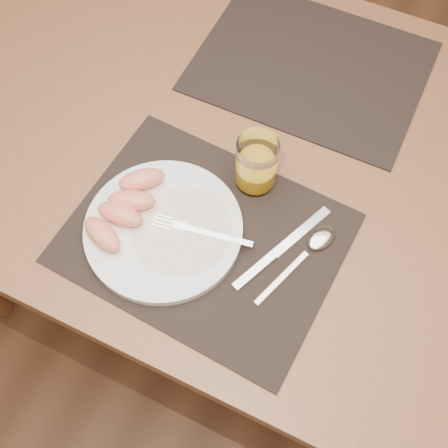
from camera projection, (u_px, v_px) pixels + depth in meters
ground at (242, 287)px, 1.72m from camera, size 5.00×5.00×0.00m
table at (252, 166)px, 1.13m from camera, size 1.40×0.90×0.75m
placemat_near at (205, 238)px, 0.96m from camera, size 0.47×0.38×0.00m
placemat_far at (310, 66)px, 1.14m from camera, size 0.45×0.35×0.00m
plate at (163, 229)px, 0.95m from camera, size 0.27×0.27×0.02m
plate_dressing at (181, 229)px, 0.94m from camera, size 0.17×0.17×0.00m
fork at (193, 230)px, 0.94m from camera, size 0.17×0.05×0.00m
knife at (274, 254)px, 0.94m from camera, size 0.10×0.21×0.01m
spoon at (315, 243)px, 0.94m from camera, size 0.08×0.19×0.01m
juice_glass at (256, 165)px, 0.97m from camera, size 0.07×0.07×0.11m
grapefruit_wedges at (124, 207)px, 0.95m from camera, size 0.10×0.20×0.03m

